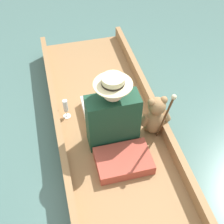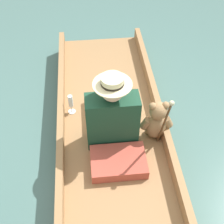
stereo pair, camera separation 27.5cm
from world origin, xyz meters
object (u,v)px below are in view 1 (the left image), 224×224
(walking_cane, at_px, (167,114))
(teddy_bear, at_px, (155,116))
(seated_person, at_px, (111,114))
(wine_glass, at_px, (66,107))

(walking_cane, bearing_deg, teddy_bear, 96.25)
(teddy_bear, bearing_deg, seated_person, 170.25)
(seated_person, height_order, wine_glass, seated_person)
(wine_glass, xyz_separation_m, walking_cane, (0.81, -0.57, 0.28))
(teddy_bear, xyz_separation_m, walking_cane, (0.02, -0.17, 0.21))
(wine_glass, bearing_deg, seated_person, -40.89)
(seated_person, bearing_deg, teddy_bear, -0.17)
(seated_person, relative_size, wine_glass, 3.48)
(seated_person, relative_size, walking_cane, 1.11)
(seated_person, xyz_separation_m, wine_glass, (-0.38, 0.33, -0.14))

